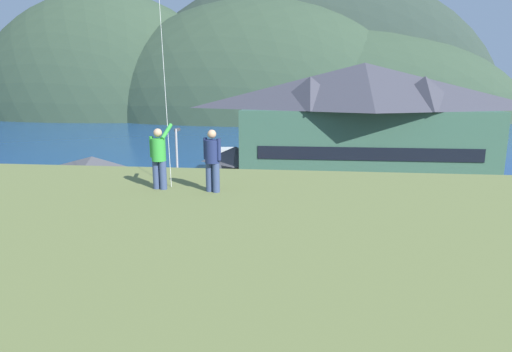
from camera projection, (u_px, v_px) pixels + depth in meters
ground_plane at (204, 286)px, 21.46m from camera, size 600.00×600.00×0.00m
parking_lot_pad at (223, 249)px, 26.31m from camera, size 40.00×20.00×0.10m
bay_water at (280, 140)px, 79.77m from camera, size 360.00×84.00×0.03m
far_hill_west_ridge at (108, 117)px, 139.64m from camera, size 86.53×48.96×77.18m
far_hill_east_peak at (259, 119)px, 132.48m from camera, size 99.31×57.28×70.30m
far_hill_center_saddle at (282, 118)px, 133.72m from camera, size 142.80×56.22×58.75m
far_hill_far_shoulder at (305, 117)px, 138.11m from camera, size 119.22×44.55×89.68m
harbor_lodge at (362, 125)px, 39.73m from camera, size 23.33×10.35×11.92m
storage_shed_near_lot at (95, 195)px, 28.45m from camera, size 8.11×4.85×5.34m
storage_shed_waterside at (236, 168)px, 40.82m from camera, size 5.11×4.97×4.25m
wharf_dock at (254, 162)px, 54.34m from camera, size 3.20×13.44×0.70m
moored_boat_wharfside at (227, 159)px, 54.77m from camera, size 3.39×8.12×2.16m
moored_boat_outer_mooring at (282, 158)px, 55.55m from camera, size 2.65×6.86×2.16m
parked_car_mid_row_near at (294, 264)px, 21.51m from camera, size 4.29×2.23×1.82m
parked_car_corner_spot at (321, 235)px, 25.73m from camera, size 4.32×2.29×1.82m
parked_car_front_row_end at (447, 229)px, 26.83m from camera, size 4.23×2.11×1.82m
parked_car_back_row_right at (73, 255)px, 22.63m from camera, size 4.32×2.30×1.82m
parked_car_back_row_left at (193, 221)px, 28.49m from camera, size 4.27×2.19×1.82m
parked_car_front_row_silver at (193, 261)px, 21.96m from camera, size 4.24×2.12×1.82m
parked_car_mid_row_far at (502, 275)px, 20.29m from camera, size 4.25×2.15×1.82m
parking_light_pole at (178, 167)px, 31.41m from camera, size 0.24×0.78×6.74m
person_kite_flyer at (159, 156)px, 12.12m from camera, size 0.59×0.62×1.86m
person_companion at (212, 159)px, 11.80m from camera, size 0.52×0.40×1.74m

